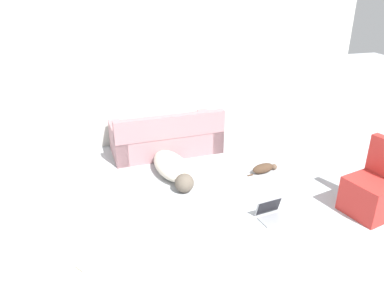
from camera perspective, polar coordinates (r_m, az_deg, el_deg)
ground_plane at (r=4.23m, az=7.40°, el=-17.72°), size 20.00×20.00×0.00m
wall_back at (r=6.73m, az=-3.79°, el=10.99°), size 7.31×0.06×2.58m
couch at (r=6.50m, az=-3.93°, el=0.92°), size 1.89×0.94×0.78m
dog at (r=5.75m, az=-2.98°, el=-3.60°), size 0.58×1.47×0.29m
cat at (r=5.98m, az=10.91°, el=-3.64°), size 0.55×0.24×0.15m
laptop_open at (r=4.94m, az=11.90°, el=-10.09°), size 0.40×0.34×0.23m
book_cream at (r=4.33m, az=-15.70°, el=-17.24°), size 0.24×0.23×0.02m
side_chair at (r=5.33m, az=25.97°, el=-6.34°), size 0.69×0.67×0.97m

